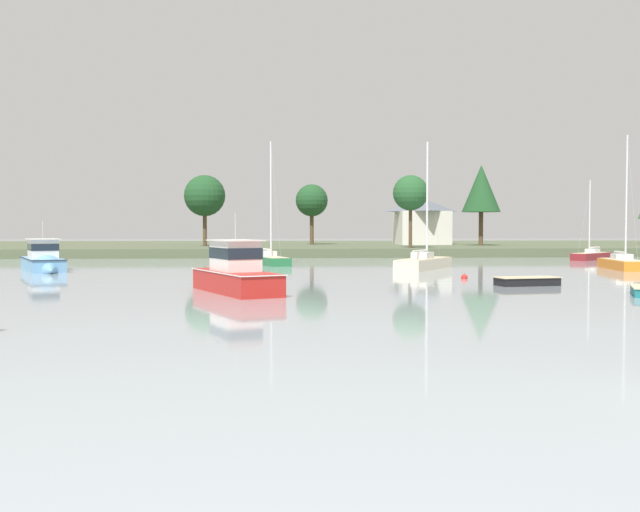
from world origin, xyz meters
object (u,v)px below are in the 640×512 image
at_px(sailboat_orange, 623,266).
at_px(sailboat_maroon, 591,258).
at_px(mooring_buoy_red, 464,278).
at_px(cruiser_red, 232,279).
at_px(sailboat_cream, 424,266).
at_px(sailboat_green, 269,262).
at_px(cruiser_skyblue, 44,264).
at_px(dinghy_black, 527,283).

distance_m(sailboat_orange, sailboat_maroon, 18.32).
relative_size(sailboat_orange, mooring_buoy_red, 23.02).
height_order(cruiser_red, sailboat_maroon, sailboat_maroon).
xyz_separation_m(sailboat_cream, sailboat_green, (-13.18, 8.63, -0.00)).
xyz_separation_m(sailboat_orange, sailboat_green, (-30.09, 9.70, 0.02)).
xyz_separation_m(sailboat_green, cruiser_red, (-1.92, -29.18, 0.43)).
bearing_deg(sailboat_green, mooring_buoy_red, -56.11).
height_order(cruiser_skyblue, mooring_buoy_red, cruiser_skyblue).
bearing_deg(cruiser_skyblue, sailboat_orange, -0.36).
bearing_deg(sailboat_maroon, cruiser_skyblue, -162.08).
xyz_separation_m(sailboat_cream, cruiser_red, (-15.11, -20.55, 0.43)).
bearing_deg(dinghy_black, sailboat_green, 121.15).
height_order(cruiser_red, mooring_buoy_red, cruiser_red).
distance_m(cruiser_skyblue, mooring_buoy_red, 33.55).
bearing_deg(sailboat_cream, sailboat_orange, -3.61).
height_order(sailboat_cream, sailboat_maroon, sailboat_cream).
bearing_deg(sailboat_green, cruiser_red, -93.77).
bearing_deg(sailboat_orange, dinghy_black, -130.77).
bearing_deg(cruiser_red, sailboat_maroon, 44.93).
xyz_separation_m(sailboat_orange, sailboat_cream, (-16.90, 1.07, 0.02)).
bearing_deg(sailboat_orange, sailboat_maroon, 73.67).
bearing_deg(sailboat_cream, cruiser_red, -126.32).
bearing_deg(sailboat_cream, sailboat_maroon, 36.82).
xyz_separation_m(dinghy_black, sailboat_green, (-15.84, 26.22, 0.08)).
bearing_deg(cruiser_red, sailboat_orange, 31.33).
distance_m(cruiser_skyblue, sailboat_maroon, 56.15).
relative_size(sailboat_orange, sailboat_green, 0.97).
height_order(cruiser_skyblue, cruiser_red, cruiser_red).
xyz_separation_m(sailboat_green, sailboat_maroon, (35.23, 7.88, -0.04)).
height_order(sailboat_cream, cruiser_red, sailboat_cream).
bearing_deg(sailboat_green, sailboat_maroon, 12.60).
xyz_separation_m(dinghy_black, sailboat_maroon, (19.39, 34.09, 0.04)).
bearing_deg(mooring_buoy_red, sailboat_maroon, 52.34).
distance_m(sailboat_orange, sailboat_cream, 16.93).
xyz_separation_m(cruiser_skyblue, sailboat_cream, (31.37, 0.76, -0.34)).
height_order(dinghy_black, sailboat_orange, sailboat_orange).
xyz_separation_m(dinghy_black, mooring_buoy_red, (-2.28, 6.02, -0.10)).
distance_m(dinghy_black, sailboat_orange, 21.81).
bearing_deg(sailboat_orange, mooring_buoy_red, -147.56).
xyz_separation_m(cruiser_skyblue, sailboat_maroon, (53.42, 17.27, -0.39)).
height_order(cruiser_skyblue, dinghy_black, cruiser_skyblue).
distance_m(sailboat_cream, cruiser_red, 25.51).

